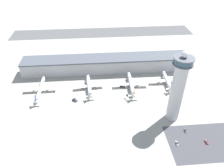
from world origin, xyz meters
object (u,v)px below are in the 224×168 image
object	(u,v)px
car_yellow_taxi	(186,131)
car_green_van	(177,143)
car_maroon_suv	(207,142)
airplane_gate_bravo	(89,86)
service_truck_fuel	(122,86)
service_truck_catering	(75,100)
control_tower	(178,87)
service_truck_baggage	(127,96)
airplane_gate_delta	(167,81)
airplane_gate_alpha	(40,89)
airplane_gate_charlie	(131,84)

from	to	relation	value
car_yellow_taxi	car_green_van	size ratio (longest dim) A/B	0.92
car_maroon_suv	airplane_gate_bravo	bearing A→B (deg)	139.29
service_truck_fuel	car_maroon_suv	xyz separation A→B (m)	(59.39, -83.94, -0.29)
service_truck_fuel	car_yellow_taxi	world-z (taller)	service_truck_fuel
airplane_gate_bravo	car_maroon_suv	xyz separation A→B (m)	(96.43, -82.98, -3.37)
service_truck_catering	car_maroon_suv	distance (m)	128.11
airplane_gate_bravo	car_yellow_taxi	size ratio (longest dim) A/B	9.66
control_tower	service_truck_baggage	bearing A→B (deg)	138.34
control_tower	service_truck_fuel	distance (m)	73.81
car_maroon_suv	service_truck_baggage	bearing A→B (deg)	131.15
car_maroon_suv	car_yellow_taxi	bearing A→B (deg)	133.49
control_tower	airplane_gate_bravo	distance (m)	97.39
airplane_gate_delta	car_yellow_taxi	world-z (taller)	airplane_gate_delta
airplane_gate_delta	service_truck_catering	xyz separation A→B (m)	(-102.94, -21.99, -3.54)
service_truck_catering	car_green_van	bearing A→B (deg)	-36.03
airplane_gate_alpha	car_yellow_taxi	xyz separation A→B (m)	(135.60, -68.04, -3.84)
service_truck_catering	service_truck_fuel	xyz separation A→B (m)	(51.83, 20.35, -0.01)
airplane_gate_alpha	car_maroon_suv	size ratio (longest dim) A/B	9.64
airplane_gate_alpha	service_truck_fuel	world-z (taller)	airplane_gate_alpha
airplane_gate_alpha	airplane_gate_charlie	xyz separation A→B (m)	(98.25, 0.33, 0.10)
airplane_gate_delta	service_truck_baggage	xyz separation A→B (m)	(-48.60, -20.49, -3.45)
car_green_van	airplane_gate_bravo	bearing A→B (deg)	131.07
car_yellow_taxi	car_green_van	world-z (taller)	car_yellow_taxi
control_tower	car_yellow_taxi	bearing A→B (deg)	-70.09
service_truck_baggage	car_yellow_taxi	size ratio (longest dim) A/B	1.86
airplane_gate_alpha	control_tower	bearing A→B (deg)	-21.10
service_truck_catering	car_maroon_suv	bearing A→B (deg)	-29.76
car_green_van	car_maroon_suv	bearing A→B (deg)	-1.51
control_tower	service_truck_fuel	world-z (taller)	control_tower
airplane_gate_alpha	service_truck_baggage	size ratio (longest dim) A/B	5.97
car_green_van	service_truck_fuel	bearing A→B (deg)	112.62
airplane_gate_charlie	car_green_van	xyz separation A→B (m)	(25.46, -81.21, -3.96)
airplane_gate_bravo	service_truck_baggage	world-z (taller)	airplane_gate_bravo
service_truck_fuel	car_maroon_suv	bearing A→B (deg)	-54.72
service_truck_baggage	airplane_gate_charlie	bearing A→B (deg)	68.16
service_truck_fuel	car_green_van	size ratio (longest dim) A/B	1.34
airplane_gate_alpha	service_truck_catering	xyz separation A→B (m)	(37.18, -17.93, -3.55)
service_truck_baggage	car_green_van	distance (m)	72.02
control_tower	car_green_van	world-z (taller)	control_tower
airplane_gate_alpha	airplane_gate_charlie	distance (m)	98.25
service_truck_baggage	car_green_van	size ratio (longest dim) A/B	1.71
airplane_gate_delta	car_maroon_suv	world-z (taller)	airplane_gate_delta
airplane_gate_charlie	car_maroon_suv	bearing A→B (deg)	-58.51
service_truck_fuel	service_truck_baggage	world-z (taller)	service_truck_baggage
service_truck_baggage	service_truck_catering	bearing A→B (deg)	-178.43
service_truck_catering	service_truck_fuel	bearing A→B (deg)	21.44
service_truck_fuel	car_maroon_suv	size ratio (longest dim) A/B	1.27
airplane_gate_charlie	car_yellow_taxi	distance (m)	78.02
airplane_gate_charlie	service_truck_baggage	distance (m)	18.42
airplane_gate_charlie	service_truck_fuel	world-z (taller)	airplane_gate_charlie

